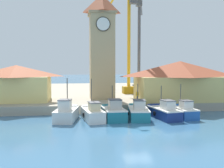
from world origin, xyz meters
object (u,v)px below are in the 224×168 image
clock_tower (102,44)px  fishing_boat_far_left (66,113)px  fishing_boat_left_outer (93,113)px  fishing_boat_mid_left (138,112)px  port_crane_far (139,51)px  dock_worker_near_tower (137,96)px  port_crane_near (128,50)px  fishing_boat_center (164,112)px  fishing_boat_mid_right (183,111)px  fishing_boat_left_inner (113,112)px  warehouse_left (17,83)px  warehouse_right (180,80)px

clock_tower → fishing_boat_far_left: bearing=-115.9°
fishing_boat_left_outer → fishing_boat_mid_left: size_ratio=0.92×
fishing_boat_left_outer → port_crane_far: bearing=64.0°
fishing_boat_left_outer → fishing_boat_mid_left: fishing_boat_left_outer is taller
fishing_boat_far_left → dock_worker_near_tower: 10.18m
port_crane_near → fishing_boat_center: bearing=-87.2°
fishing_boat_mid_right → port_crane_near: port_crane_near is taller
fishing_boat_left_inner → warehouse_left: bearing=143.9°
fishing_boat_mid_left → port_crane_far: bearing=76.2°
clock_tower → warehouse_right: (10.43, -3.58, -5.11)m
fishing_boat_far_left → fishing_boat_mid_left: size_ratio=0.86×
fishing_boat_far_left → port_crane_far: size_ratio=0.25×
port_crane_far → fishing_boat_mid_right: bearing=-89.9°
fishing_boat_center → warehouse_right: bearing=55.6°
fishing_boat_mid_left → fishing_boat_center: (2.88, -0.23, -0.03)m
fishing_boat_far_left → fishing_boat_mid_right: bearing=-1.0°
clock_tower → fishing_boat_center: bearing=-59.6°
fishing_boat_mid_left → dock_worker_near_tower: bearing=77.9°
fishing_boat_left_inner → warehouse_right: warehouse_right is taller
fishing_boat_center → fishing_boat_left_outer: bearing=180.0°
fishing_boat_left_outer → dock_worker_near_tower: bearing=39.5°
fishing_boat_left_outer → port_crane_far: size_ratio=0.27×
fishing_boat_mid_right → fishing_boat_mid_left: bearing=177.4°
port_crane_far → dock_worker_near_tower: 17.60m
fishing_boat_far_left → fishing_boat_mid_left: fishing_boat_far_left is taller
fishing_boat_center → dock_worker_near_tower: size_ratio=3.35×
fishing_boat_mid_left → warehouse_left: 17.34m
clock_tower → warehouse_left: (-11.72, -1.30, -5.38)m
fishing_boat_center → port_crane_near: 18.36m
fishing_boat_left_inner → clock_tower: bearing=91.4°
fishing_boat_far_left → fishing_boat_center: (10.77, -0.23, -0.07)m
fishing_boat_far_left → fishing_boat_center: fishing_boat_far_left is taller
fishing_boat_far_left → port_crane_far: (12.93, 20.54, 7.89)m
fishing_boat_far_left → fishing_boat_left_outer: (2.81, -0.23, -0.06)m
fishing_boat_mid_right → port_crane_near: bearing=100.3°
fishing_boat_mid_left → fishing_boat_center: 2.89m
clock_tower → port_crane_far: 13.39m
fishing_boat_center → dock_worker_near_tower: 5.49m
fishing_boat_far_left → warehouse_right: warehouse_right is taller
fishing_boat_mid_left → warehouse_right: bearing=40.6°
fishing_boat_far_left → fishing_boat_left_inner: bearing=-1.6°
fishing_boat_mid_left → clock_tower: (-3.07, 9.89, 8.18)m
fishing_boat_mid_left → port_crane_far: (5.05, 20.54, 7.93)m
fishing_boat_center → fishing_boat_mid_right: bearing=0.0°
fishing_boat_left_outer → warehouse_right: size_ratio=0.41×
fishing_boat_far_left → warehouse_right: bearing=22.5°
clock_tower → port_crane_far: port_crane_far is taller
fishing_boat_mid_right → dock_worker_near_tower: fishing_boat_mid_right is taller
clock_tower → dock_worker_near_tower: bearing=-51.2°
port_crane_near → port_crane_far: size_ratio=1.08×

